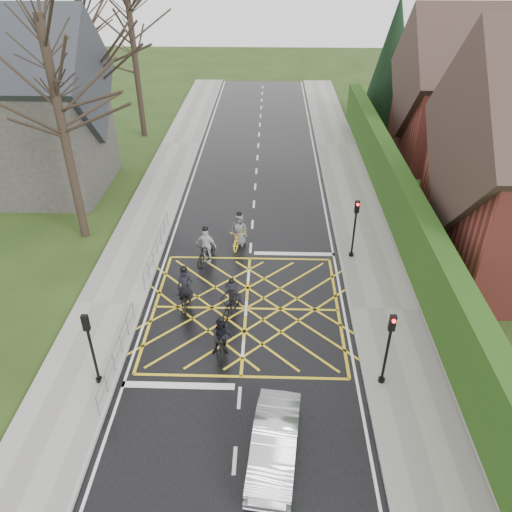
# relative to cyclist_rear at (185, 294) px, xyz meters

# --- Properties ---
(ground) EXTENTS (120.00, 120.00, 0.00)m
(ground) POSITION_rel_cyclist_rear_xyz_m (2.62, -0.05, -0.68)
(ground) COLOR #1E3010
(ground) RESTS_ON ground
(road) EXTENTS (9.00, 80.00, 0.01)m
(road) POSITION_rel_cyclist_rear_xyz_m (2.62, -0.05, -0.68)
(road) COLOR black
(road) RESTS_ON ground
(sidewalk_right) EXTENTS (3.00, 80.00, 0.15)m
(sidewalk_right) POSITION_rel_cyclist_rear_xyz_m (8.62, -0.05, -0.61)
(sidewalk_right) COLOR gray
(sidewalk_right) RESTS_ON ground
(sidewalk_left) EXTENTS (3.00, 80.00, 0.15)m
(sidewalk_left) POSITION_rel_cyclist_rear_xyz_m (-3.38, -0.05, -0.61)
(sidewalk_left) COLOR gray
(sidewalk_left) RESTS_ON ground
(stone_wall) EXTENTS (0.50, 38.00, 0.70)m
(stone_wall) POSITION_rel_cyclist_rear_xyz_m (10.37, 5.95, -0.33)
(stone_wall) COLOR slate
(stone_wall) RESTS_ON ground
(hedge) EXTENTS (0.90, 38.00, 2.80)m
(hedge) POSITION_rel_cyclist_rear_xyz_m (10.37, 5.95, 1.42)
(hedge) COLOR #1C3A0F
(hedge) RESTS_ON stone_wall
(house_far) EXTENTS (9.80, 8.80, 10.30)m
(house_far) POSITION_rel_cyclist_rear_xyz_m (17.37, 17.95, 3.68)
(house_far) COLOR maroon
(house_far) RESTS_ON ground
(conifer) EXTENTS (4.60, 4.60, 10.00)m
(conifer) POSITION_rel_cyclist_rear_xyz_m (13.37, 25.95, 4.31)
(conifer) COLOR black
(conifer) RESTS_ON ground
(church) EXTENTS (8.80, 7.80, 11.00)m
(church) POSITION_rel_cyclist_rear_xyz_m (-10.92, 11.95, 4.24)
(church) COLOR #2D2B28
(church) RESTS_ON ground
(tree_near) EXTENTS (9.24, 9.24, 11.44)m
(tree_near) POSITION_rel_cyclist_rear_xyz_m (-6.38, 5.95, 7.23)
(tree_near) COLOR black
(tree_near) RESTS_ON ground
(tree_mid) EXTENTS (10.08, 10.08, 12.48)m
(tree_mid) POSITION_rel_cyclist_rear_xyz_m (-7.38, 13.95, 7.95)
(tree_mid) COLOR black
(tree_mid) RESTS_ON ground
(tree_far) EXTENTS (8.40, 8.40, 10.40)m
(tree_far) POSITION_rel_cyclist_rear_xyz_m (-6.68, 21.95, 6.51)
(tree_far) COLOR black
(tree_far) RESTS_ON ground
(railing_south) EXTENTS (0.05, 5.04, 1.03)m
(railing_south) POSITION_rel_cyclist_rear_xyz_m (-2.03, -3.55, 0.10)
(railing_south) COLOR slate
(railing_south) RESTS_ON ground
(railing_north) EXTENTS (0.05, 6.04, 1.03)m
(railing_north) POSITION_rel_cyclist_rear_xyz_m (-2.03, 3.95, 0.10)
(railing_north) COLOR slate
(railing_north) RESTS_ON ground
(traffic_light_ne) EXTENTS (0.24, 0.31, 3.21)m
(traffic_light_ne) POSITION_rel_cyclist_rear_xyz_m (7.72, 4.15, 0.98)
(traffic_light_ne) COLOR black
(traffic_light_ne) RESTS_ON ground
(traffic_light_se) EXTENTS (0.24, 0.31, 3.21)m
(traffic_light_se) POSITION_rel_cyclist_rear_xyz_m (7.72, -4.25, 0.98)
(traffic_light_se) COLOR black
(traffic_light_se) RESTS_ON ground
(traffic_light_sw) EXTENTS (0.24, 0.31, 3.21)m
(traffic_light_sw) POSITION_rel_cyclist_rear_xyz_m (-2.48, -4.55, 0.98)
(traffic_light_sw) COLOR black
(traffic_light_sw) RESTS_ON ground
(cyclist_rear) EXTENTS (1.06, 2.26, 2.11)m
(cyclist_rear) POSITION_rel_cyclist_rear_xyz_m (0.00, 0.00, 0.00)
(cyclist_rear) COLOR black
(cyclist_rear) RESTS_ON ground
(cyclist_back) EXTENTS (0.81, 1.81, 1.81)m
(cyclist_back) POSITION_rel_cyclist_rear_xyz_m (1.83, -2.86, 0.00)
(cyclist_back) COLOR black
(cyclist_back) RESTS_ON ground
(cyclist_mid) EXTENTS (1.21, 1.91, 1.76)m
(cyclist_mid) POSITION_rel_cyclist_rear_xyz_m (2.03, -0.33, -0.04)
(cyclist_mid) COLOR black
(cyclist_mid) RESTS_ON ground
(cyclist_front) EXTENTS (1.20, 2.06, 1.99)m
(cyclist_front) POSITION_rel_cyclist_rear_xyz_m (0.49, 3.61, 0.05)
(cyclist_front) COLOR black
(cyclist_front) RESTS_ON ground
(cyclist_lead) EXTENTS (1.11, 2.11, 1.95)m
(cyclist_lead) POSITION_rel_cyclist_rear_xyz_m (2.03, 5.23, -0.01)
(cyclist_lead) COLOR yellow
(cyclist_lead) RESTS_ON ground
(car) EXTENTS (1.78, 4.02, 1.28)m
(car) POSITION_rel_cyclist_rear_xyz_m (3.84, -7.38, -0.04)
(car) COLOR #B9BBC1
(car) RESTS_ON ground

